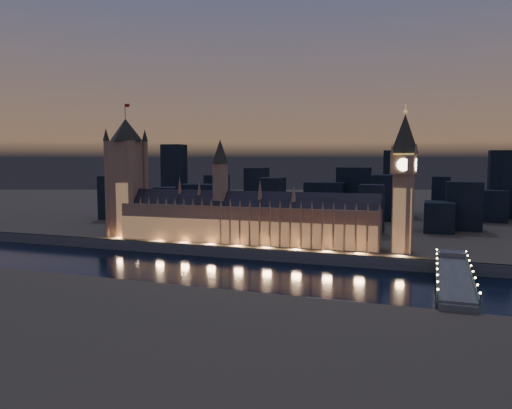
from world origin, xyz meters
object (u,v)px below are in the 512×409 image
(victoria_tower, at_px, (127,171))
(river_boat, at_px, (331,307))
(westminster_bridge, at_px, (453,281))
(palace_of_westminster, at_px, (244,219))
(elizabeth_tower, at_px, (404,171))

(victoria_tower, height_order, river_boat, victoria_tower)
(victoria_tower, relative_size, westminster_bridge, 0.95)
(palace_of_westminster, distance_m, elizabeth_tower, 121.05)
(westminster_bridge, bearing_deg, elizabeth_tower, 115.20)
(palace_of_westminster, xyz_separation_m, westminster_bridge, (146.03, -65.20, -20.38))
(westminster_bridge, bearing_deg, victoria_tower, 165.28)
(westminster_bridge, relative_size, river_boat, 2.32)
(victoria_tower, bearing_deg, river_boat, -31.82)
(palace_of_westminster, height_order, westminster_bridge, palace_of_westminster)
(victoria_tower, distance_m, westminster_bridge, 263.04)
(palace_of_westminster, bearing_deg, river_boat, -52.91)
(palace_of_westminster, distance_m, victoria_tower, 108.44)
(victoria_tower, xyz_separation_m, westminster_bridge, (248.75, -65.37, -55.12))
(victoria_tower, distance_m, river_boat, 235.10)
(elizabeth_tower, bearing_deg, victoria_tower, -180.00)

